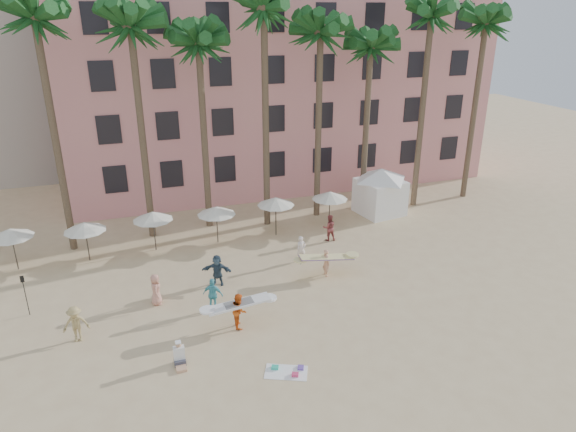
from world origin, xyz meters
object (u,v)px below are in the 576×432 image
(cabana, at_px, (381,187))
(pink_hotel, at_px, (273,87))
(carrier_white, at_px, (239,309))
(carrier_yellow, at_px, (326,260))

(cabana, bearing_deg, pink_hotel, 110.62)
(carrier_white, bearing_deg, pink_hotel, 69.15)
(pink_hotel, relative_size, cabana, 6.77)
(cabana, relative_size, carrier_white, 1.67)
(pink_hotel, bearing_deg, carrier_yellow, -98.41)
(cabana, relative_size, carrier_yellow, 1.63)
(cabana, bearing_deg, carrier_yellow, -134.10)
(carrier_white, bearing_deg, cabana, 39.70)
(cabana, distance_m, carrier_yellow, 10.91)
(pink_hotel, bearing_deg, cabana, -69.38)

